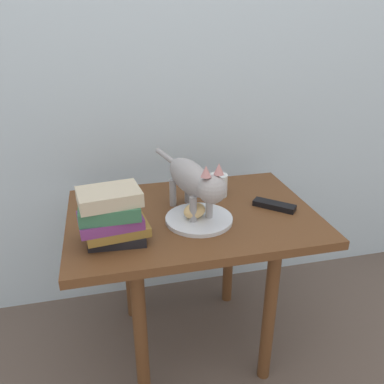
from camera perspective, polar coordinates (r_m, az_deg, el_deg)
The scene contains 9 objects.
ground_plane at distance 1.71m, azimuth 0.00°, elevation -21.07°, with size 6.00×6.00×0.00m, color brown.
back_panel at distance 1.61m, azimuth -3.61°, elevation 20.09°, with size 4.00×0.04×2.20m, color silver.
side_table at distance 1.39m, azimuth 0.00°, elevation -6.09°, with size 0.85×0.59×0.60m.
plate at distance 1.30m, azimuth 1.03°, elevation -4.01°, with size 0.23×0.23×0.01m, color silver.
bread_roll at distance 1.28m, azimuth 0.37°, elevation -2.79°, with size 0.08×0.06×0.05m, color #E0BC7A.
cat at distance 1.28m, azimuth 0.25°, elevation 1.76°, with size 0.16×0.47×0.23m.
book_stack at distance 1.17m, azimuth -11.68°, elevation -3.51°, with size 0.22×0.15×0.17m.
candle_jar at distance 1.47m, azimuth 3.88°, elevation 0.84°, with size 0.07×0.07×0.08m.
tv_remote at distance 1.41m, azimuth 12.01°, elevation -1.93°, with size 0.15×0.04×0.02m, color black.
Camera 1 is at (-0.28, -1.17, 1.22)m, focal length 36.23 mm.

